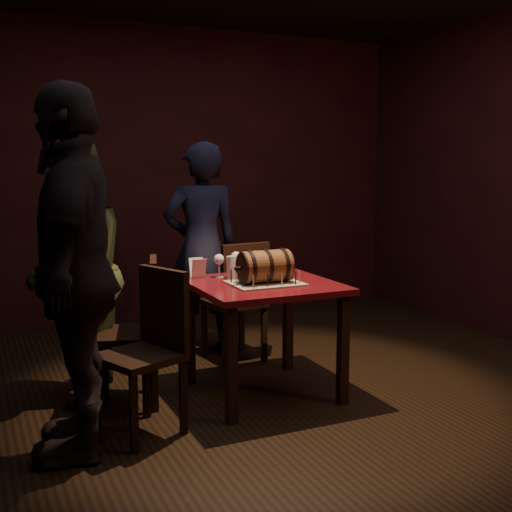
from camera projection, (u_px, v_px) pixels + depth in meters
The scene contains 16 objects.
room_shell at pixel (271, 183), 3.89m from camera, with size 5.04×5.04×2.80m.
pub_table at pixel (263, 299), 4.18m from camera, with size 0.90×0.90×0.75m.
cake_board at pixel (265, 283), 4.11m from camera, with size 0.45×0.35×0.01m, color #A09781.
barrel_cake at pixel (265, 266), 4.09m from camera, with size 0.38×0.22×0.22m.
birthday_candles at pixel (265, 276), 4.10m from camera, with size 0.40×0.30×0.09m.
wine_glass_left at pixel (219, 260), 4.33m from camera, with size 0.07×0.07×0.16m.
wine_glass_mid at pixel (236, 258), 4.45m from camera, with size 0.07×0.07×0.16m.
wine_glass_right at pixel (257, 257), 4.50m from camera, with size 0.07×0.07×0.16m.
pint_of_ale at pixel (232, 268), 4.31m from camera, with size 0.07×0.07×0.15m.
menu_card at pixel (198, 268), 4.33m from camera, with size 0.10×0.05×0.13m, color white, non-canonical shape.
chair_back at pixel (239, 295), 4.87m from camera, with size 0.45×0.45×0.93m.
chair_left_rear at pixel (139, 323), 4.03m from camera, with size 0.49×0.49×0.93m.
chair_left_front at pixel (151, 342), 3.62m from camera, with size 0.52×0.52×0.93m.
person_back at pixel (201, 248), 5.12m from camera, with size 0.61×0.40×1.68m, color black.
person_left_rear at pixel (73, 273), 4.06m from camera, with size 0.81×0.63×1.66m, color #313B1D.
person_left_front at pixel (75, 273), 3.28m from camera, with size 1.13×0.47×1.92m, color black.
Camera 1 is at (-1.69, -3.52, 1.53)m, focal length 45.00 mm.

